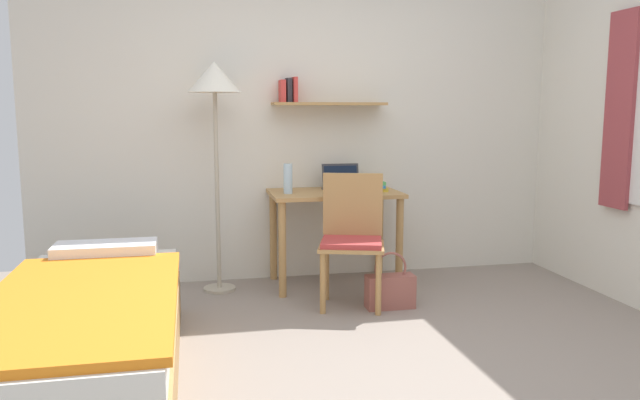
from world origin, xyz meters
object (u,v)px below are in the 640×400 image
(bed, at_px, (88,335))
(book_stack, at_px, (374,186))
(standing_lamp, at_px, (215,90))
(desk, at_px, (334,209))
(laptop, at_px, (342,183))
(handbag, at_px, (390,290))
(desk_chair, at_px, (352,234))
(water_bottle, at_px, (288,179))

(bed, distance_m, book_stack, 2.43)
(standing_lamp, xyz_separation_m, book_stack, (1.20, -0.05, -0.72))
(desk, relative_size, book_stack, 4.67)
(bed, xyz_separation_m, laptop, (1.69, 1.53, 0.55))
(book_stack, relative_size, handbag, 0.53)
(bed, xyz_separation_m, book_stack, (1.91, 1.41, 0.53))
(standing_lamp, bearing_deg, bed, -116.25)
(desk_chair, relative_size, laptop, 3.04)
(bed, distance_m, desk_chair, 1.88)
(standing_lamp, xyz_separation_m, laptop, (0.97, 0.07, -0.71))
(bed, distance_m, desk, 2.19)
(handbag, bearing_deg, bed, -156.96)
(desk, bearing_deg, handbag, -69.51)
(bed, bearing_deg, desk, 41.78)
(handbag, bearing_deg, desk, 110.49)
(desk_chair, bearing_deg, book_stack, 58.17)
(water_bottle, height_order, book_stack, water_bottle)
(water_bottle, bearing_deg, desk, 6.04)
(laptop, height_order, water_bottle, water_bottle)
(book_stack, distance_m, handbag, 0.89)
(desk_chair, height_order, handbag, desk_chair)
(laptop, bearing_deg, water_bottle, -163.47)
(water_bottle, relative_size, book_stack, 1.06)
(desk_chair, distance_m, handbag, 0.46)
(bed, distance_m, water_bottle, 1.97)
(bed, relative_size, laptop, 6.82)
(laptop, height_order, book_stack, laptop)
(standing_lamp, distance_m, laptop, 1.20)
(bed, bearing_deg, handbag, 23.04)
(handbag, bearing_deg, standing_lamp, 149.41)
(water_bottle, relative_size, handbag, 0.57)
(laptop, xyz_separation_m, book_stack, (0.22, -0.13, -0.01))
(desk, bearing_deg, desk_chair, -89.65)
(laptop, distance_m, water_bottle, 0.47)
(desk, distance_m, water_bottle, 0.45)
(book_stack, bearing_deg, handbag, -95.71)
(desk, xyz_separation_m, desk_chair, (0.00, -0.52, -0.09))
(bed, relative_size, handbag, 5.19)
(laptop, xyz_separation_m, handbag, (0.16, -0.74, -0.66))
(desk, relative_size, desk_chair, 1.08)
(standing_lamp, relative_size, handbag, 4.30)
(desk_chair, relative_size, book_stack, 4.34)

